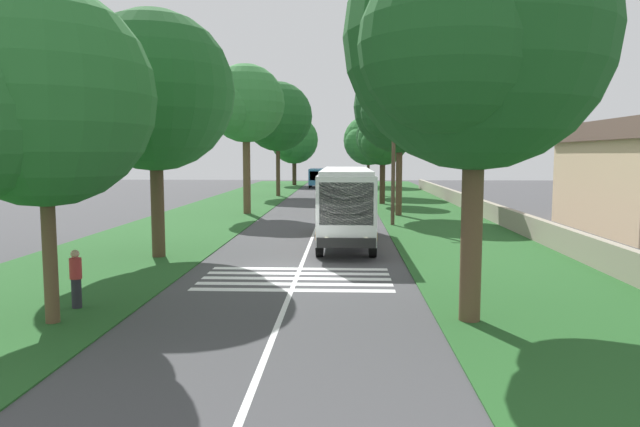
# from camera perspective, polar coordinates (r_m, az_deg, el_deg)

# --- Properties ---
(ground) EXTENTS (160.00, 160.00, 0.00)m
(ground) POSITION_cam_1_polar(r_m,az_deg,el_deg) (22.50, -2.04, -5.59)
(ground) COLOR #424244
(grass_verge_left) EXTENTS (120.00, 8.00, 0.04)m
(grass_verge_left) POSITION_cam_1_polar(r_m,az_deg,el_deg) (38.56, -12.50, -0.94)
(grass_verge_left) COLOR #235623
(grass_verge_left) RESTS_ON ground
(grass_verge_right) EXTENTS (120.00, 8.00, 0.04)m
(grass_verge_right) POSITION_cam_1_polar(r_m,az_deg,el_deg) (37.81, 12.28, -1.06)
(grass_verge_right) COLOR #235623
(grass_verge_right) RESTS_ON ground
(centre_line) EXTENTS (110.00, 0.16, 0.01)m
(centre_line) POSITION_cam_1_polar(r_m,az_deg,el_deg) (37.30, -0.24, -1.05)
(centre_line) COLOR silver
(centre_line) RESTS_ON ground
(coach_bus) EXTENTS (11.16, 2.62, 3.73)m
(coach_bus) POSITION_cam_1_polar(r_m,az_deg,el_deg) (29.11, 2.57, 1.26)
(coach_bus) COLOR white
(coach_bus) RESTS_ON ground
(zebra_crossing) EXTENTS (4.05, 6.80, 0.01)m
(zebra_crossing) POSITION_cam_1_polar(r_m,az_deg,el_deg) (21.09, -2.35, -6.36)
(zebra_crossing) COLOR silver
(zebra_crossing) RESTS_ON ground
(trailing_car_0) EXTENTS (4.30, 1.78, 1.43)m
(trailing_car_0) POSITION_cam_1_polar(r_m,az_deg,el_deg) (46.42, 2.55, 1.11)
(trailing_car_0) COLOR gold
(trailing_car_0) RESTS_ON ground
(trailing_car_1) EXTENTS (4.30, 1.78, 1.43)m
(trailing_car_1) POSITION_cam_1_polar(r_m,az_deg,el_deg) (56.10, 2.67, 1.92)
(trailing_car_1) COLOR navy
(trailing_car_1) RESTS_ON ground
(trailing_car_2) EXTENTS (4.30, 1.78, 1.43)m
(trailing_car_2) POSITION_cam_1_polar(r_m,az_deg,el_deg) (65.68, 2.25, 2.48)
(trailing_car_2) COLOR #145933
(trailing_car_2) RESTS_ON ground
(trailing_car_3) EXTENTS (4.30, 1.78, 1.43)m
(trailing_car_3) POSITION_cam_1_polar(r_m,az_deg,el_deg) (71.06, 2.27, 2.73)
(trailing_car_3) COLOR gold
(trailing_car_3) RESTS_ON ground
(trailing_minibus_0) EXTENTS (6.00, 2.14, 2.53)m
(trailing_minibus_0) POSITION_cam_1_polar(r_m,az_deg,el_deg) (78.87, -0.24, 3.67)
(trailing_minibus_0) COLOR teal
(trailing_minibus_0) RESTS_ON ground
(roadside_tree_left_0) EXTENTS (7.18, 5.74, 8.68)m
(roadside_tree_left_0) POSITION_cam_1_polar(r_m,az_deg,el_deg) (16.72, -25.98, 9.59)
(roadside_tree_left_0) COLOR brown
(roadside_tree_left_0) RESTS_ON grass_verge_left
(roadside_tree_left_1) EXTENTS (7.90, 6.85, 9.92)m
(roadside_tree_left_1) POSITION_cam_1_polar(r_m,az_deg,el_deg) (84.66, -2.62, 7.07)
(roadside_tree_left_1) COLOR #3D2D1E
(roadside_tree_left_1) RESTS_ON grass_verge_left
(roadside_tree_left_2) EXTENTS (6.72, 5.76, 11.03)m
(roadside_tree_left_2) POSITION_cam_1_polar(r_m,az_deg,el_deg) (44.00, -7.46, 10.40)
(roadside_tree_left_2) COLOR brown
(roadside_tree_left_2) RESTS_ON grass_verge_left
(roadside_tree_left_3) EXTENTS (8.62, 6.81, 10.43)m
(roadside_tree_left_3) POSITION_cam_1_polar(r_m,az_deg,el_deg) (26.19, -16.23, 10.88)
(roadside_tree_left_3) COLOR #4C3826
(roadside_tree_left_3) RESTS_ON grass_verge_left
(roadside_tree_left_4) EXTENTS (8.78, 7.31, 12.06)m
(roadside_tree_left_4) POSITION_cam_1_polar(r_m,az_deg,el_deg) (62.73, -4.30, 9.23)
(roadside_tree_left_4) COLOR #4C3826
(roadside_tree_left_4) RESTS_ON grass_verge_left
(roadside_tree_right_0) EXTENTS (7.59, 6.61, 11.12)m
(roadside_tree_right_0) POSITION_cam_1_polar(r_m,az_deg,el_deg) (42.86, 7.62, 10.08)
(roadside_tree_right_0) COLOR #4C3826
(roadside_tree_right_0) RESTS_ON grass_verge_right
(roadside_tree_right_1) EXTENTS (8.27, 6.81, 10.78)m
(roadside_tree_right_1) POSITION_cam_1_polar(r_m,az_deg,el_deg) (16.17, 14.32, 15.47)
(roadside_tree_right_1) COLOR brown
(roadside_tree_right_1) RESTS_ON grass_verge_right
(roadside_tree_right_2) EXTENTS (6.41, 5.62, 9.07)m
(roadside_tree_right_2) POSITION_cam_1_polar(r_m,az_deg,el_deg) (62.63, 6.00, 7.32)
(roadside_tree_right_2) COLOR #3D2D1E
(roadside_tree_right_2) RESTS_ON grass_verge_right
(roadside_tree_right_3) EXTENTS (5.38, 4.52, 7.96)m
(roadside_tree_right_3) POSITION_cam_1_polar(r_m,az_deg,el_deg) (52.75, 6.05, 7.00)
(roadside_tree_right_3) COLOR #3D2D1E
(roadside_tree_right_3) RESTS_ON grass_verge_right
(roadside_tree_right_4) EXTENTS (8.60, 7.00, 9.89)m
(roadside_tree_right_4) POSITION_cam_1_polar(r_m,az_deg,el_deg) (82.68, 4.63, 7.00)
(roadside_tree_right_4) COLOR #4C3826
(roadside_tree_right_4) RESTS_ON grass_verge_right
(utility_pole) EXTENTS (0.24, 1.40, 7.80)m
(utility_pole) POSITION_cam_1_polar(r_m,az_deg,el_deg) (36.68, 7.17, 5.18)
(utility_pole) COLOR #473828
(utility_pole) RESTS_ON grass_verge_right
(roadside_wall) EXTENTS (70.00, 0.40, 1.15)m
(roadside_wall) POSITION_cam_1_polar(r_m,az_deg,el_deg) (43.30, 15.61, 0.50)
(roadside_wall) COLOR #9E937F
(roadside_wall) RESTS_ON grass_verge_right
(pedestrian) EXTENTS (0.34, 0.34, 1.69)m
(pedestrian) POSITION_cam_1_polar(r_m,az_deg,el_deg) (18.23, -22.72, -5.84)
(pedestrian) COLOR #26262D
(pedestrian) RESTS_ON grass_verge_left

